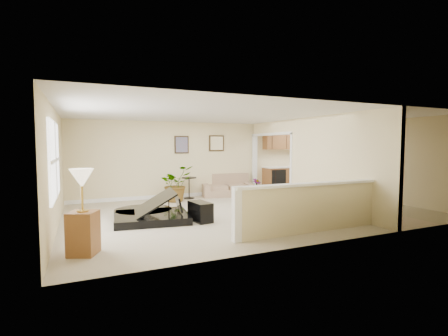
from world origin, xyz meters
name	(u,v)px	position (x,y,z in m)	size (l,w,h in m)	color
floor	(249,211)	(0.00, 0.00, 0.00)	(9.00, 9.00, 0.00)	beige
back_wall	(208,159)	(0.00, 3.00, 1.25)	(9.00, 0.04, 2.50)	beige
front_wall	(331,173)	(0.00, -3.00, 1.25)	(9.00, 0.04, 2.50)	beige
left_wall	(55,169)	(-4.50, 0.00, 1.25)	(0.04, 6.00, 2.50)	beige
right_wall	(375,161)	(4.50, 0.00, 1.25)	(0.04, 6.00, 2.50)	beige
ceiling	(250,115)	(0.00, 0.00, 2.50)	(9.00, 6.00, 0.04)	silver
kitchen_vinyl	(341,203)	(3.15, 0.00, 0.00)	(2.70, 6.00, 0.01)	gray
interior_partition	(300,163)	(1.80, 0.25, 1.22)	(0.18, 5.99, 2.50)	beige
pony_half_wall	(308,207)	(0.08, -2.30, 0.52)	(3.42, 0.22, 1.00)	beige
left_window	(54,160)	(-4.49, -0.50, 1.45)	(0.05, 2.15, 1.45)	white
wall_art_left	(182,145)	(-0.95, 2.97, 1.75)	(0.48, 0.04, 0.58)	#352613
wall_mirror	(217,143)	(0.30, 2.97, 1.80)	(0.55, 0.04, 0.55)	#352613
kitchen_cabinets	(290,168)	(3.19, 2.73, 0.87)	(2.36, 0.65, 2.33)	brown
piano	(149,192)	(-2.60, 0.08, 0.64)	(2.04, 2.10, 1.54)	black
piano_bench	(200,212)	(-1.56, -0.53, 0.22)	(0.34, 0.66, 0.44)	black
loveseat	(226,185)	(0.55, 2.71, 0.37)	(1.90, 1.31, 0.97)	tan
accent_table	(189,185)	(-0.82, 2.59, 0.45)	(0.48, 0.48, 0.70)	black
palm_plant	(176,184)	(-1.37, 2.25, 0.54)	(1.24, 1.17, 1.10)	black
small_plant	(256,189)	(1.42, 2.13, 0.26)	(0.44, 0.44, 0.60)	black
lamp_stand	(83,218)	(-4.01, -1.92, 0.58)	(0.53, 0.53, 1.36)	brown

